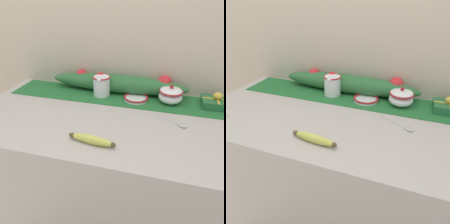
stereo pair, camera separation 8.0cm
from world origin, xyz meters
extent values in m
cube|color=#B7B2AD|center=(0.00, 0.00, 0.46)|extent=(1.30, 0.69, 0.92)
cube|color=beige|center=(0.00, 0.36, 1.20)|extent=(2.10, 0.04, 2.40)
cube|color=#236B33|center=(0.00, 0.22, 0.92)|extent=(1.20, 0.23, 0.00)
cylinder|color=white|center=(-0.08, 0.22, 0.97)|extent=(0.09, 0.09, 0.11)
torus|color=#A31E23|center=(-0.08, 0.22, 1.03)|extent=(0.10, 0.10, 0.01)
torus|color=white|center=(-0.08, 0.28, 0.98)|extent=(0.06, 0.01, 0.06)
ellipsoid|color=white|center=(-0.08, 0.18, 1.02)|extent=(0.03, 0.02, 0.02)
ellipsoid|color=white|center=(0.31, 0.22, 0.95)|extent=(0.12, 0.12, 0.07)
torus|color=#A31E23|center=(0.31, 0.22, 0.98)|extent=(0.13, 0.13, 0.01)
ellipsoid|color=white|center=(0.31, 0.22, 0.99)|extent=(0.11, 0.11, 0.02)
sphere|color=#A31E23|center=(0.31, 0.22, 1.01)|extent=(0.02, 0.02, 0.02)
cylinder|color=white|center=(0.13, 0.20, 0.92)|extent=(0.13, 0.13, 0.01)
torus|color=#A31E23|center=(0.13, 0.20, 0.93)|extent=(0.14, 0.14, 0.01)
ellipsoid|color=#CCD156|center=(0.03, -0.23, 0.93)|extent=(0.19, 0.05, 0.03)
ellipsoid|color=brown|center=(-0.06, -0.22, 0.93)|extent=(0.03, 0.02, 0.02)
ellipsoid|color=brown|center=(0.11, -0.24, 0.93)|extent=(0.03, 0.02, 0.02)
cube|color=#B7B7BC|center=(0.28, 0.04, 0.92)|extent=(0.14, 0.08, 0.00)
ellipsoid|color=#B7B7BC|center=(0.37, -0.01, 0.92)|extent=(0.05, 0.05, 0.01)
cube|color=#236638|center=(0.54, 0.23, 0.94)|extent=(0.15, 0.13, 0.04)
cube|color=gold|center=(0.54, 0.23, 0.96)|extent=(0.15, 0.01, 0.00)
cube|color=gold|center=(0.54, 0.23, 0.96)|extent=(0.01, 0.12, 0.00)
ellipsoid|color=gold|center=(0.54, 0.23, 0.98)|extent=(0.05, 0.04, 0.03)
ellipsoid|color=#2D6B38|center=(0.00, 0.28, 0.97)|extent=(0.80, 0.11, 0.10)
sphere|color=red|center=(-0.23, 0.30, 1.00)|extent=(0.07, 0.07, 0.07)
sphere|color=red|center=(-0.09, 0.26, 1.00)|extent=(0.07, 0.07, 0.07)
sphere|color=red|center=(0.09, 0.30, 0.98)|extent=(0.05, 0.05, 0.05)
sphere|color=red|center=(0.27, 0.30, 1.00)|extent=(0.08, 0.08, 0.08)
camera|label=1|loc=(0.28, -0.87, 1.44)|focal=35.00mm
camera|label=2|loc=(0.36, -0.85, 1.44)|focal=35.00mm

